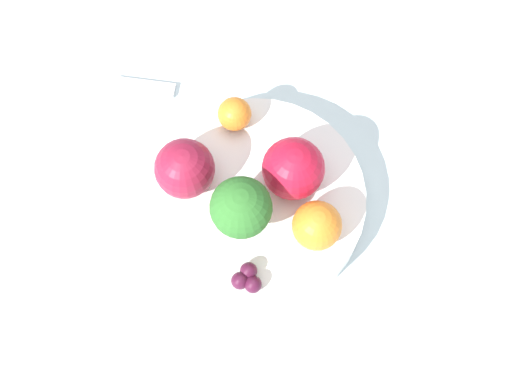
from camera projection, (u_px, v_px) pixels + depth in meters
ground_plane at (256, 214)px, 0.76m from camera, size 6.00×6.00×0.00m
table_surface at (256, 211)px, 0.75m from camera, size 1.20×1.20×0.02m
bowl at (256, 202)px, 0.72m from camera, size 0.22×0.22×0.04m
broccoli at (241, 208)px, 0.65m from camera, size 0.06×0.06×0.08m
apple_red at (185, 169)px, 0.69m from camera, size 0.06×0.06×0.06m
apple_green at (293, 167)px, 0.68m from camera, size 0.06×0.06×0.06m
orange_front at (317, 225)px, 0.67m from camera, size 0.05×0.05×0.05m
orange_back at (235, 114)px, 0.72m from camera, size 0.03×0.03×0.03m
grape_cluster at (247, 279)px, 0.67m from camera, size 0.03×0.03×0.02m
spoon at (145, 87)px, 0.79m from camera, size 0.07×0.05×0.01m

